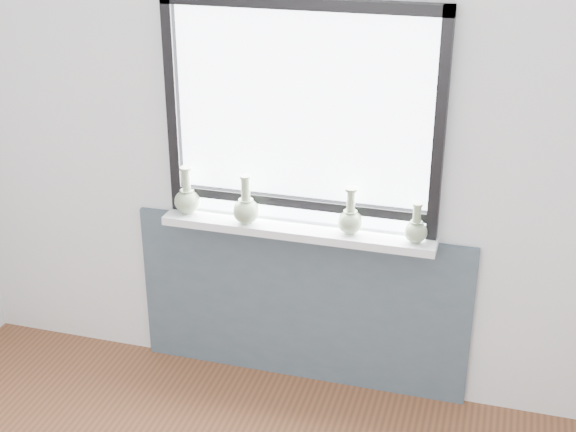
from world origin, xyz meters
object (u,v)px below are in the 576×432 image
(vase_a, at_px, (187,199))
(vase_c, at_px, (350,219))
(vase_b, at_px, (246,208))
(windowsill, at_px, (297,230))
(vase_d, at_px, (416,229))

(vase_a, relative_size, vase_c, 1.06)
(vase_b, bearing_deg, windowsill, 6.70)
(windowsill, relative_size, vase_c, 5.89)
(vase_c, bearing_deg, vase_d, -2.28)
(vase_c, relative_size, vase_d, 1.18)
(windowsill, relative_size, vase_b, 5.53)
(vase_a, height_order, vase_d, vase_a)
(vase_a, distance_m, vase_d, 1.12)
(windowsill, height_order, vase_d, vase_d)
(vase_c, bearing_deg, windowsill, 178.95)
(windowsill, relative_size, vase_a, 5.58)
(vase_a, relative_size, vase_b, 0.99)
(vase_b, xyz_separation_m, vase_d, (0.81, 0.01, -0.01))
(vase_a, distance_m, vase_c, 0.81)
(vase_d, bearing_deg, windowsill, 178.28)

